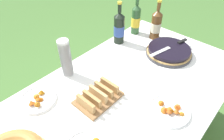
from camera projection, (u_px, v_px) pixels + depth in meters
name	position (u px, v px, depth m)	size (l,w,h in m)	color
garden_table	(114.00, 108.00, 1.21)	(1.89, 0.95, 0.77)	brown
tablecloth	(114.00, 102.00, 1.17)	(1.90, 0.96, 0.10)	white
berry_tart	(169.00, 51.00, 1.50)	(0.34, 0.34, 0.06)	#38383D
serving_knife	(172.00, 46.00, 1.49)	(0.37, 0.11, 0.01)	silver
cup_stack	(66.00, 59.00, 1.25)	(0.07, 0.07, 0.27)	white
cider_bottle_green	(136.00, 19.00, 1.68)	(0.07, 0.07, 0.33)	#2D562D
cider_bottle_amber	(156.00, 25.00, 1.62)	(0.08, 0.08, 0.32)	brown
juice_bottle_red	(119.00, 28.00, 1.56)	(0.08, 0.08, 0.34)	black
snack_plate_near	(169.00, 110.00, 1.09)	(0.23, 0.23, 0.05)	white
snack_plate_left	(38.00, 99.00, 1.15)	(0.22, 0.22, 0.05)	white
bread_board	(98.00, 96.00, 1.15)	(0.26, 0.18, 0.07)	olive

